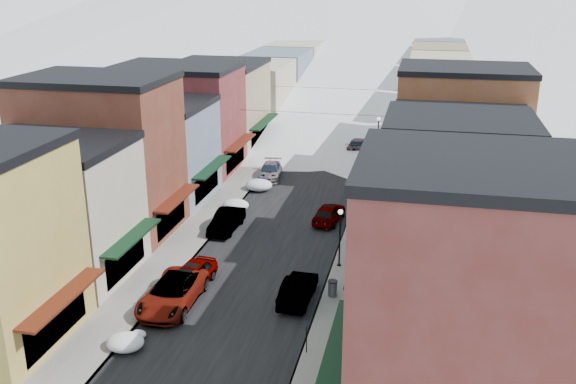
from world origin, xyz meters
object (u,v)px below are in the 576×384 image
at_px(trash_can, 333,288).
at_px(car_silver_sedan, 192,275).
at_px(car_green_sedan, 298,289).
at_px(streetlamp_near, 340,231).
at_px(car_dark_hatch, 226,221).
at_px(car_white_suv, 172,293).

bearing_deg(trash_can, car_silver_sedan, -177.24).
xyz_separation_m(car_green_sedan, streetlamp_near, (1.89, 5.32, 2.02)).
bearing_deg(car_dark_hatch, car_silver_sedan, -83.98).
relative_size(trash_can, streetlamp_near, 0.25).
bearing_deg(streetlamp_near, car_dark_hatch, 153.40).
xyz_separation_m(car_green_sedan, trash_can, (2.10, 0.79, -0.11)).
bearing_deg(car_silver_sedan, car_dark_hatch, 100.45).
distance_m(car_white_suv, car_dark_hatch, 12.59).
bearing_deg(car_silver_sedan, trash_can, 8.99).
bearing_deg(car_white_suv, car_silver_sedan, 83.40).
relative_size(car_white_suv, car_silver_sedan, 1.32).
distance_m(car_white_suv, streetlamp_near, 12.28).
relative_size(car_green_sedan, trash_can, 4.60).
relative_size(car_silver_sedan, streetlamp_near, 1.15).
height_order(trash_can, streetlamp_near, streetlamp_near).
xyz_separation_m(car_white_suv, streetlamp_near, (9.41, 7.65, 1.93)).
bearing_deg(trash_can, car_green_sedan, -159.38).
distance_m(car_green_sedan, streetlamp_near, 6.00).
xyz_separation_m(car_white_suv, car_green_sedan, (7.52, 2.33, -0.09)).
distance_m(car_green_sedan, trash_can, 2.24).
relative_size(car_silver_sedan, trash_can, 4.59).
bearing_deg(car_white_suv, car_dark_hatch, 91.61).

